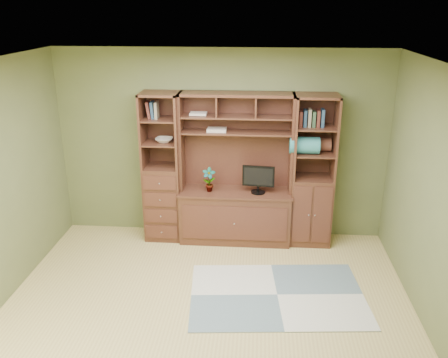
# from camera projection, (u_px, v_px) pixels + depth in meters

# --- Properties ---
(room) EXTENTS (4.60, 4.10, 2.64)m
(room) POSITION_uv_depth(u_px,v_px,m) (205.00, 202.00, 4.63)
(room) COLOR tan
(room) RESTS_ON ground
(center_hutch) EXTENTS (1.54, 0.53, 2.05)m
(center_hutch) POSITION_uv_depth(u_px,v_px,m) (236.00, 171.00, 6.33)
(center_hutch) COLOR #4C281A
(center_hutch) RESTS_ON ground
(left_tower) EXTENTS (0.50, 0.45, 2.05)m
(left_tower) POSITION_uv_depth(u_px,v_px,m) (162.00, 168.00, 6.44)
(left_tower) COLOR #4C281A
(left_tower) RESTS_ON ground
(right_tower) EXTENTS (0.55, 0.45, 2.05)m
(right_tower) POSITION_uv_depth(u_px,v_px,m) (313.00, 172.00, 6.29)
(right_tower) COLOR #4C281A
(right_tower) RESTS_ON ground
(rug) EXTENTS (2.07, 1.48, 0.01)m
(rug) POSITION_uv_depth(u_px,v_px,m) (277.00, 295.00, 5.39)
(rug) COLOR #A3A9A8
(rug) RESTS_ON ground
(monitor) EXTENTS (0.45, 0.24, 0.52)m
(monitor) POSITION_uv_depth(u_px,v_px,m) (258.00, 174.00, 6.28)
(monitor) COLOR black
(monitor) RESTS_ON center_hutch
(orchid) EXTENTS (0.18, 0.12, 0.33)m
(orchid) POSITION_uv_depth(u_px,v_px,m) (209.00, 180.00, 6.37)
(orchid) COLOR #9B5034
(orchid) RESTS_ON center_hutch
(magazines) EXTENTS (0.25, 0.18, 0.04)m
(magazines) POSITION_uv_depth(u_px,v_px,m) (217.00, 130.00, 6.25)
(magazines) COLOR beige
(magazines) RESTS_ON center_hutch
(bowl) EXTENTS (0.23, 0.23, 0.06)m
(bowl) POSITION_uv_depth(u_px,v_px,m) (164.00, 140.00, 6.30)
(bowl) COLOR silver
(bowl) RESTS_ON left_tower
(blanket_teal) EXTENTS (0.38, 0.22, 0.22)m
(blanket_teal) POSITION_uv_depth(u_px,v_px,m) (305.00, 145.00, 6.12)
(blanket_teal) COLOR teal
(blanket_teal) RESTS_ON right_tower
(blanket_red) EXTENTS (0.31, 0.17, 0.17)m
(blanket_red) POSITION_uv_depth(u_px,v_px,m) (319.00, 145.00, 6.24)
(blanket_red) COLOR brown
(blanket_red) RESTS_ON right_tower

